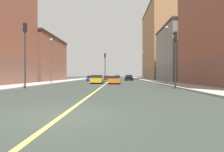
{
  "coord_description": "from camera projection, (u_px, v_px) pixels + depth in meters",
  "views": [
    {
      "loc": [
        1.89,
        -6.61,
        1.39
      ],
      "look_at": [
        0.86,
        28.76,
        1.23
      ],
      "focal_mm": 31.01,
      "sensor_mm": 36.0,
      "label": 1
    }
  ],
  "objects": [
    {
      "name": "street_lamp_left_near",
      "position": [
        167.0,
        50.0,
        27.33
      ],
      "size": [
        0.36,
        0.36,
        8.16
      ],
      "color": "#4C4C51",
      "rests_on": "ground"
    },
    {
      "name": "traffic_light_right_near",
      "position": [
        25.0,
        47.0,
        20.26
      ],
      "size": [
        0.4,
        0.32,
        6.85
      ],
      "color": "#2D2D2D",
      "rests_on": "ground"
    },
    {
      "name": "sidewalk_left",
      "position": [
        146.0,
        80.0,
        55.35
      ],
      "size": [
        3.89,
        168.0,
        0.15
      ],
      "primitive_type": "cube",
      "color": "#9E9B93",
      "rests_on": "ground"
    },
    {
      "name": "car_yellow",
      "position": [
        97.0,
        79.0,
        32.17
      ],
      "size": [
        1.97,
        4.36,
        1.4
      ],
      "color": "gold",
      "rests_on": "ground"
    },
    {
      "name": "ground_plane",
      "position": [
        63.0,
        115.0,
        6.67
      ],
      "size": [
        400.0,
        400.0,
        0.0
      ],
      "primitive_type": "plane",
      "color": "#2B322C",
      "rests_on": "ground"
    },
    {
      "name": "building_left_mid",
      "position": [
        184.0,
        54.0,
        43.35
      ],
      "size": [
        9.67,
        15.7,
        12.32
      ],
      "color": "slate",
      "rests_on": "ground"
    },
    {
      "name": "car_maroon",
      "position": [
        107.0,
        78.0,
        61.07
      ],
      "size": [
        2.07,
        4.28,
        1.22
      ],
      "color": "maroon",
      "rests_on": "ground"
    },
    {
      "name": "car_orange",
      "position": [
        115.0,
        80.0,
        30.84
      ],
      "size": [
        1.87,
        4.49,
        1.27
      ],
      "color": "orange",
      "rests_on": "ground"
    },
    {
      "name": "building_left_far",
      "position": [
        161.0,
        44.0,
        66.74
      ],
      "size": [
        9.67,
        26.19,
        24.39
      ],
      "color": "#8F6B4F",
      "rests_on": "ground"
    },
    {
      "name": "sidewalk_right",
      "position": [
        76.0,
        80.0,
        55.94
      ],
      "size": [
        3.89,
        168.0,
        0.15
      ],
      "primitive_type": "cube",
      "color": "#9E9B93",
      "rests_on": "ground"
    },
    {
      "name": "traffic_light_median_far",
      "position": [
        105.0,
        63.0,
        41.24
      ],
      "size": [
        0.4,
        0.32,
        6.05
      ],
      "color": "#2D2D2D",
      "rests_on": "ground"
    },
    {
      "name": "car_teal",
      "position": [
        117.0,
        78.0,
        60.48
      ],
      "size": [
        1.99,
        4.19,
        1.31
      ],
      "color": "#196670",
      "rests_on": "ground"
    },
    {
      "name": "car_blue",
      "position": [
        91.0,
        78.0,
        46.33
      ],
      "size": [
        1.95,
        4.23,
        1.29
      ],
      "color": "#23389E",
      "rests_on": "ground"
    },
    {
      "name": "traffic_light_left_near",
      "position": [
        175.0,
        52.0,
        19.81
      ],
      "size": [
        0.4,
        0.32,
        5.84
      ],
      "color": "#2D2D2D",
      "rests_on": "ground"
    },
    {
      "name": "car_black",
      "position": [
        129.0,
        78.0,
        49.12
      ],
      "size": [
        1.95,
        4.14,
        1.43
      ],
      "color": "black",
      "rests_on": "ground"
    },
    {
      "name": "street_lamp_left_far",
      "position": [
        143.0,
        63.0,
        53.77
      ],
      "size": [
        0.36,
        0.36,
        7.72
      ],
      "color": "#4C4C51",
      "rests_on": "ground"
    },
    {
      "name": "building_right_midblock",
      "position": [
        36.0,
        59.0,
        44.46
      ],
      "size": [
        9.67,
        17.73,
        10.12
      ],
      "color": "brown",
      "rests_on": "ground"
    },
    {
      "name": "lane_center_stripe",
      "position": [
        111.0,
        80.0,
        55.65
      ],
      "size": [
        0.16,
        154.0,
        0.01
      ],
      "primitive_type": "cube",
      "color": "#E5D14C",
      "rests_on": "ground"
    },
    {
      "name": "street_lamp_right_near",
      "position": [
        51.0,
        56.0,
        31.19
      ],
      "size": [
        0.36,
        0.36,
        7.15
      ],
      "color": "#4C4C51",
      "rests_on": "ground"
    }
  ]
}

